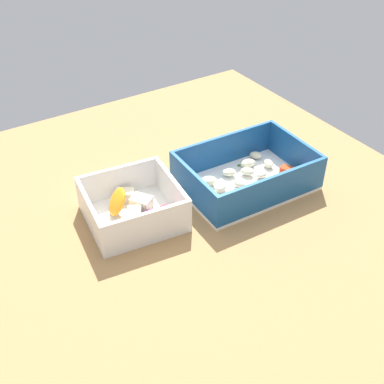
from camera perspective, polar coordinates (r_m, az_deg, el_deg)
name	(u,v)px	position (r cm, az deg, el deg)	size (l,w,h in cm)	color
table_surface	(181,209)	(82.06, -1.27, -1.93)	(80.00, 80.00, 2.00)	#9E7547
pasta_container	(246,177)	(84.65, 6.22, 1.73)	(22.02, 15.66, 6.47)	white
fruit_bowl	(133,209)	(77.66, -6.78, -1.98)	(15.62, 15.06, 5.94)	white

